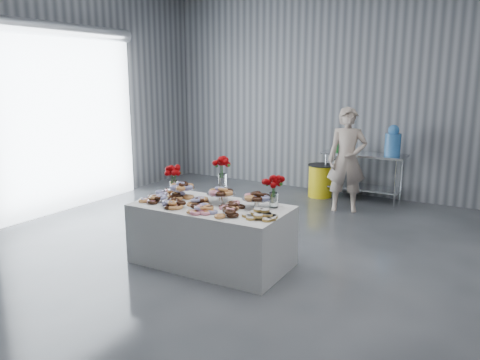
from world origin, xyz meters
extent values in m
plane|color=#323439|center=(0.00, 0.00, 0.00)|extent=(9.00, 9.00, 0.00)
cube|color=gray|center=(0.00, 4.50, 2.00)|extent=(8.00, 0.04, 4.00)
cube|color=gray|center=(-4.00, 0.00, 2.00)|extent=(0.04, 9.00, 4.00)
cube|color=white|center=(-3.94, 1.00, 1.50)|extent=(0.05, 3.00, 3.00)
cylinder|color=silver|center=(-3.90, 1.00, 3.05)|extent=(0.24, 3.00, 0.24)
cube|color=silver|center=(-0.34, 0.09, 0.38)|extent=(1.92, 1.05, 0.75)
cube|color=silver|center=(0.39, 4.10, 0.88)|extent=(1.50, 0.60, 0.04)
cube|color=silver|center=(0.39, 4.10, 0.25)|extent=(1.40, 0.55, 0.03)
cylinder|color=silver|center=(-0.26, 3.85, 0.43)|extent=(0.04, 0.04, 0.86)
cylinder|color=silver|center=(1.04, 3.85, 0.43)|extent=(0.04, 0.04, 0.86)
cylinder|color=silver|center=(-0.26, 4.35, 0.43)|extent=(0.04, 0.04, 0.86)
cylinder|color=silver|center=(1.04, 4.35, 0.43)|extent=(0.04, 0.04, 0.86)
cylinder|color=silver|center=(-0.90, 0.23, 0.81)|extent=(0.06, 0.06, 0.12)
cylinder|color=silver|center=(-0.90, 0.23, 0.88)|extent=(0.36, 0.36, 0.01)
cylinder|color=silver|center=(-0.30, 0.24, 0.81)|extent=(0.06, 0.06, 0.12)
cylinder|color=silver|center=(-0.30, 0.24, 0.88)|extent=(0.36, 0.36, 0.01)
cylinder|color=silver|center=(0.20, 0.26, 0.81)|extent=(0.06, 0.06, 0.12)
cylinder|color=silver|center=(0.20, 0.26, 0.88)|extent=(0.36, 0.36, 0.01)
cylinder|color=white|center=(-1.10, 0.33, 0.84)|extent=(0.11, 0.11, 0.18)
cylinder|color=#1E5919|center=(-1.10, 0.33, 0.97)|extent=(0.04, 0.04, 0.18)
cylinder|color=white|center=(0.35, 0.41, 0.84)|extent=(0.11, 0.11, 0.18)
cylinder|color=#1E5919|center=(0.35, 0.41, 0.97)|extent=(0.04, 0.04, 0.18)
cylinder|color=silver|center=(-0.40, 0.44, 0.82)|extent=(0.14, 0.14, 0.15)
cylinder|color=white|center=(-0.40, 0.44, 0.99)|extent=(0.11, 0.11, 0.18)
cylinder|color=#1E5919|center=(-0.40, 0.44, 1.12)|extent=(0.04, 0.04, 0.18)
cylinder|color=#428FE0|center=(0.89, 4.10, 1.10)|extent=(0.28, 0.28, 0.40)
sphere|color=#428FE0|center=(0.89, 4.10, 1.36)|extent=(0.20, 0.20, 0.20)
imported|color=#CC8C93|center=(0.33, 3.25, 0.90)|extent=(0.76, 0.63, 1.79)
cylinder|color=yellow|center=(-0.40, 3.95, 0.31)|extent=(0.46, 0.46, 0.61)
cylinder|color=black|center=(-0.40, 3.95, 0.62)|extent=(0.49, 0.49, 0.02)
camera|label=1|loc=(2.77, -4.47, 2.29)|focal=35.00mm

